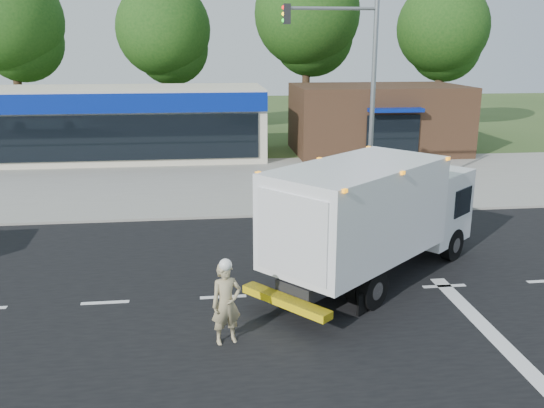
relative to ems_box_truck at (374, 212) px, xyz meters
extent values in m
plane|color=#385123|center=(-1.17, -0.77, -1.97)|extent=(120.00, 120.00, 0.00)
cube|color=black|center=(-1.17, -0.77, -1.96)|extent=(60.00, 14.00, 0.02)
cube|color=gray|center=(-1.17, 7.43, -1.91)|extent=(60.00, 2.40, 0.12)
cube|color=gray|center=(-1.17, 13.23, -1.96)|extent=(60.00, 9.00, 0.02)
cube|color=silver|center=(-7.17, -0.77, -1.95)|extent=(1.20, 0.15, 0.01)
cube|color=silver|center=(-4.17, -0.77, -1.95)|extent=(1.20, 0.15, 0.01)
cube|color=silver|center=(-1.17, -0.77, -1.95)|extent=(1.20, 0.15, 0.01)
cube|color=silver|center=(1.83, -0.77, -1.95)|extent=(1.20, 0.15, 0.01)
cube|color=silver|center=(1.83, -3.77, -1.95)|extent=(0.40, 7.00, 0.01)
cube|color=black|center=(-0.64, -0.55, -1.24)|extent=(4.60, 4.19, 0.36)
cube|color=white|center=(2.15, 1.86, -0.36)|extent=(3.03, 3.05, 2.18)
cube|color=black|center=(2.89, 2.51, -0.15)|extent=(1.41, 1.59, 0.93)
cube|color=white|center=(-0.64, -0.55, 0.21)|extent=(5.55, 5.29, 2.44)
cube|color=silver|center=(-2.61, -2.27, 0.16)|extent=(1.41, 1.61, 1.97)
cube|color=yellow|center=(-2.75, -2.39, -1.40)|extent=(1.91, 2.12, 0.19)
cube|color=orange|center=(-0.64, -0.55, 1.41)|extent=(5.43, 5.18, 0.08)
cylinder|color=black|center=(1.54, 2.64, -1.47)|extent=(0.96, 0.89, 1.00)
cylinder|color=black|center=(2.83, 1.15, -1.47)|extent=(0.96, 0.89, 1.00)
cylinder|color=black|center=(-1.87, -0.25, -1.47)|extent=(0.96, 0.89, 1.00)
cylinder|color=black|center=(-0.50, -1.81, -1.47)|extent=(0.96, 0.89, 1.00)
imported|color=tan|center=(-4.16, -3.11, -1.04)|extent=(0.78, 0.62, 1.86)
sphere|color=white|center=(-4.16, -3.11, -0.14)|extent=(0.28, 0.28, 0.28)
cube|color=beige|center=(-10.17, 19.23, 0.03)|extent=(18.00, 6.00, 4.00)
cube|color=navy|center=(-10.17, 16.18, 1.43)|extent=(18.00, 0.30, 1.00)
cube|color=black|center=(-10.17, 16.18, -0.37)|extent=(17.00, 0.12, 2.40)
cube|color=#382316|center=(5.83, 19.23, 0.03)|extent=(10.00, 6.00, 4.00)
cube|color=navy|center=(5.83, 16.13, 0.93)|extent=(3.00, 1.20, 0.20)
cube|color=black|center=(5.83, 16.18, -0.47)|extent=(3.00, 0.12, 2.20)
cylinder|color=gray|center=(1.83, 6.83, 2.03)|extent=(0.18, 0.18, 8.00)
cylinder|color=gray|center=(0.13, 6.83, 5.63)|extent=(3.40, 0.12, 0.12)
cube|color=black|center=(-1.47, 6.83, 5.43)|extent=(0.25, 0.25, 0.70)
cylinder|color=#332114|center=(-17.17, 27.23, 1.71)|extent=(0.56, 0.56, 7.35)
sphere|color=#194313|center=(-17.17, 27.23, 5.91)|extent=(6.93, 6.93, 6.93)
sphere|color=#194313|center=(-16.67, 27.73, 4.54)|extent=(5.46, 5.46, 5.46)
cylinder|color=#332114|center=(-7.17, 27.23, 1.46)|extent=(0.56, 0.56, 6.86)
sphere|color=#194313|center=(-7.17, 27.23, 5.38)|extent=(6.47, 6.47, 6.47)
sphere|color=#194313|center=(-6.67, 27.73, 4.11)|extent=(5.10, 5.10, 5.10)
cylinder|color=#332114|center=(2.83, 27.23, 1.95)|extent=(0.56, 0.56, 7.84)
sphere|color=#194313|center=(2.83, 27.23, 6.43)|extent=(7.39, 7.39, 7.39)
sphere|color=#194313|center=(3.33, 27.73, 4.97)|extent=(5.82, 5.82, 5.82)
cylinder|color=#332114|center=(12.83, 27.23, 1.53)|extent=(0.56, 0.56, 7.00)
sphere|color=#194313|center=(12.83, 27.23, 5.53)|extent=(6.60, 6.60, 6.60)
sphere|color=#194313|center=(13.33, 27.73, 4.23)|extent=(5.20, 5.20, 5.20)
camera|label=1|loc=(-4.49, -14.59, 4.40)|focal=38.00mm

